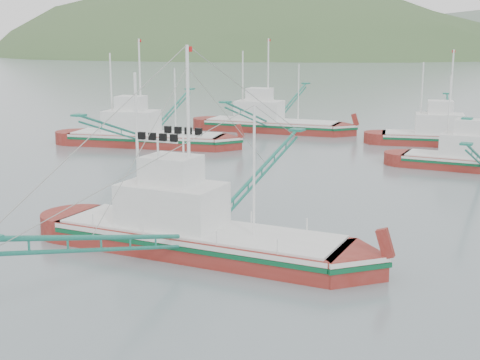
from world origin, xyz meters
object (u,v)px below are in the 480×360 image
at_px(main_boat, 194,222).
at_px(bg_boat_extra, 270,118).
at_px(bg_boat_left, 145,126).
at_px(bg_boat_far, 452,127).

relative_size(main_boat, bg_boat_extra, 0.98).
bearing_deg(bg_boat_left, bg_boat_far, 14.55).
bearing_deg(bg_boat_far, main_boat, -111.31).
xyz_separation_m(main_boat, bg_boat_left, (-22.53, 28.19, 0.45)).
relative_size(bg_boat_left, bg_boat_far, 1.11).
bearing_deg(bg_boat_left, bg_boat_extra, 52.53).
xyz_separation_m(bg_boat_left, bg_boat_far, (28.61, 14.73, -0.19)).
xyz_separation_m(bg_boat_left, bg_boat_extra, (7.28, 15.77, -0.45)).
relative_size(main_boat, bg_boat_left, 0.99).
xyz_separation_m(main_boat, bg_boat_extra, (-15.25, 43.96, -0.01)).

